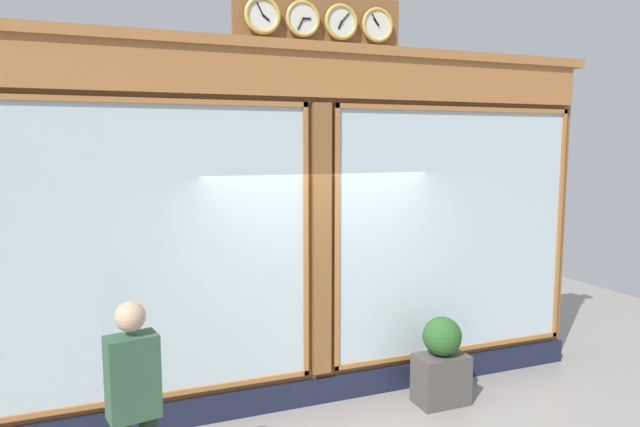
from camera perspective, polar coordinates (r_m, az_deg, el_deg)
shop_facade at (r=6.14m, az=-0.44°, el=-1.29°), size 6.83×0.42×4.32m
pedestrian at (r=4.60m, az=-18.09°, el=-17.52°), size 0.40×0.29×1.69m
planter_box at (r=6.59m, az=11.97°, el=-15.85°), size 0.56×0.36×0.54m
planter_shrub at (r=6.42m, az=12.08°, el=-11.88°), size 0.42×0.42×0.42m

